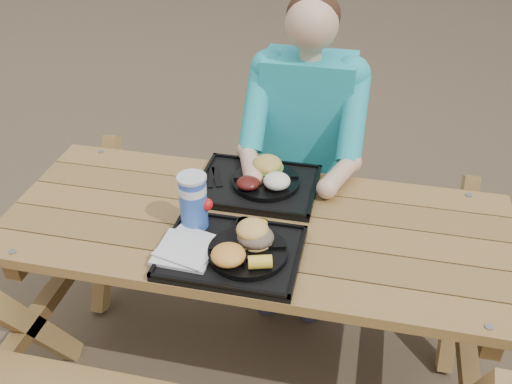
# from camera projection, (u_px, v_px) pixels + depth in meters

# --- Properties ---
(ground) EXTENTS (60.00, 60.00, 0.00)m
(ground) POSITION_uv_depth(u_px,v_px,m) (256.00, 361.00, 2.44)
(ground) COLOR #999999
(ground) RESTS_ON ground
(picnic_table) EXTENTS (1.80, 1.49, 0.75)m
(picnic_table) POSITION_uv_depth(u_px,v_px,m) (256.00, 298.00, 2.23)
(picnic_table) COLOR #999999
(picnic_table) RESTS_ON ground
(tray_near) EXTENTS (0.45, 0.35, 0.02)m
(tray_near) POSITION_uv_depth(u_px,v_px,m) (232.00, 253.00, 1.86)
(tray_near) COLOR black
(tray_near) RESTS_ON picnic_table
(tray_far) EXTENTS (0.45, 0.35, 0.02)m
(tray_far) POSITION_uv_depth(u_px,v_px,m) (258.00, 186.00, 2.19)
(tray_far) COLOR black
(tray_far) RESTS_ON picnic_table
(plate_near) EXTENTS (0.26, 0.26, 0.02)m
(plate_near) POSITION_uv_depth(u_px,v_px,m) (248.00, 252.00, 1.84)
(plate_near) COLOR black
(plate_near) RESTS_ON tray_near
(plate_far) EXTENTS (0.26, 0.26, 0.02)m
(plate_far) POSITION_uv_depth(u_px,v_px,m) (266.00, 181.00, 2.18)
(plate_far) COLOR black
(plate_far) RESTS_ON tray_far
(napkin_stack) EXTENTS (0.19, 0.19, 0.02)m
(napkin_stack) POSITION_uv_depth(u_px,v_px,m) (185.00, 249.00, 1.85)
(napkin_stack) COLOR silver
(napkin_stack) RESTS_ON tray_near
(soda_cup) EXTENTS (0.09, 0.09, 0.19)m
(soda_cup) POSITION_uv_depth(u_px,v_px,m) (193.00, 203.00, 1.92)
(soda_cup) COLOR #1540A4
(soda_cup) RESTS_ON tray_near
(condiment_bbq) EXTENTS (0.05, 0.05, 0.03)m
(condiment_bbq) POSITION_uv_depth(u_px,v_px,m) (244.00, 224.00, 1.95)
(condiment_bbq) COLOR black
(condiment_bbq) RESTS_ON tray_near
(condiment_mustard) EXTENTS (0.05, 0.05, 0.03)m
(condiment_mustard) POSITION_uv_depth(u_px,v_px,m) (261.00, 226.00, 1.94)
(condiment_mustard) COLOR yellow
(condiment_mustard) RESTS_ON tray_near
(sandwich) EXTENTS (0.11, 0.11, 0.12)m
(sandwich) POSITION_uv_depth(u_px,v_px,m) (255.00, 228.00, 1.83)
(sandwich) COLOR #E2A94F
(sandwich) RESTS_ON plate_near
(mac_cheese) EXTENTS (0.11, 0.11, 0.05)m
(mac_cheese) POSITION_uv_depth(u_px,v_px,m) (228.00, 255.00, 1.77)
(mac_cheese) COLOR gold
(mac_cheese) RESTS_ON plate_near
(corn_cob) EXTENTS (0.09, 0.09, 0.04)m
(corn_cob) POSITION_uv_depth(u_px,v_px,m) (260.00, 262.00, 1.75)
(corn_cob) COLOR yellow
(corn_cob) RESTS_ON plate_near
(cutlery_far) EXTENTS (0.08, 0.14, 0.01)m
(cutlery_far) POSITION_uv_depth(u_px,v_px,m) (217.00, 177.00, 2.22)
(cutlery_far) COLOR black
(cutlery_far) RESTS_ON tray_far
(burger) EXTENTS (0.12, 0.12, 0.11)m
(burger) POSITION_uv_depth(u_px,v_px,m) (267.00, 161.00, 2.18)
(burger) COLOR gold
(burger) RESTS_ON plate_far
(baked_beans) EXTENTS (0.09, 0.09, 0.04)m
(baked_beans) POSITION_uv_depth(u_px,v_px,m) (248.00, 183.00, 2.12)
(baked_beans) COLOR #4D120F
(baked_beans) RESTS_ON plate_far
(potato_salad) EXTENTS (0.10, 0.10, 0.06)m
(potato_salad) POSITION_uv_depth(u_px,v_px,m) (277.00, 181.00, 2.11)
(potato_salad) COLOR #F3EBCE
(potato_salad) RESTS_ON plate_far
(diner) EXTENTS (0.48, 0.84, 1.28)m
(diner) POSITION_uv_depth(u_px,v_px,m) (304.00, 162.00, 2.56)
(diner) COLOR #189FAA
(diner) RESTS_ON ground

